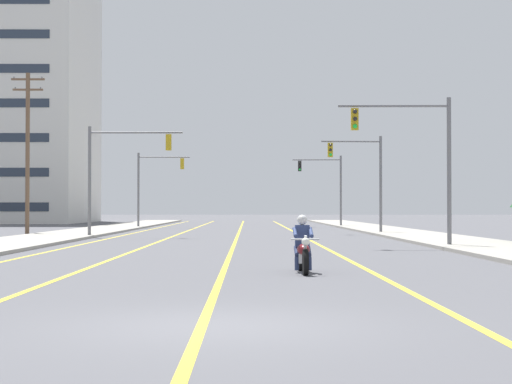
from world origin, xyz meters
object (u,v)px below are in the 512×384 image
motorcycle_with_rider (303,250)px  traffic_signal_mid_right (364,170)px  utility_pole_left_near (28,148)px  traffic_signal_near_left (117,163)px  traffic_signal_far_right (327,180)px  traffic_signal_mid_left (153,179)px  traffic_signal_near_right (417,149)px

motorcycle_with_rider → traffic_signal_mid_right: bearing=79.6°
utility_pole_left_near → traffic_signal_near_left: bearing=-40.9°
motorcycle_with_rider → traffic_signal_far_right: bearing=84.0°
traffic_signal_far_right → utility_pole_left_near: 29.36m
traffic_signal_mid_left → traffic_signal_far_right: (14.71, 3.72, -0.00)m
motorcycle_with_rider → traffic_signal_near_right: 15.06m
motorcycle_with_rider → traffic_signal_near_right: traffic_signal_near_right is taller
traffic_signal_near_right → utility_pole_left_near: bearing=138.9°
traffic_signal_near_left → utility_pole_left_near: bearing=139.1°
traffic_signal_near_right → traffic_signal_far_right: bearing=90.2°
traffic_signal_near_right → traffic_signal_mid_left: 38.20m
traffic_signal_near_right → traffic_signal_mid_right: same height
traffic_signal_far_right → utility_pole_left_near: bearing=-134.6°
traffic_signal_near_left → traffic_signal_mid_right: same height
traffic_signal_mid_right → traffic_signal_mid_left: size_ratio=1.00×
traffic_signal_near_right → utility_pole_left_near: utility_pole_left_near is taller
traffic_signal_near_left → utility_pole_left_near: utility_pole_left_near is taller
traffic_signal_mid_left → utility_pole_left_near: size_ratio=0.62×
traffic_signal_mid_right → traffic_signal_far_right: size_ratio=1.00×
traffic_signal_near_left → traffic_signal_far_right: bearing=61.8°
motorcycle_with_rider → utility_pole_left_near: utility_pole_left_near is taller
motorcycle_with_rider → traffic_signal_near_right: (5.59, 13.55, 3.50)m
utility_pole_left_near → traffic_signal_mid_left: bearing=71.0°
traffic_signal_mid_right → traffic_signal_far_right: (-0.47, 20.22, 0.03)m
utility_pole_left_near → motorcycle_with_rider: bearing=-64.4°
motorcycle_with_rider → traffic_signal_near_right: size_ratio=0.35×
traffic_signal_mid_right → traffic_signal_far_right: same height
traffic_signal_near_right → traffic_signal_near_left: bearing=138.9°
traffic_signal_near_right → traffic_signal_mid_left: size_ratio=1.00×
traffic_signal_near_right → traffic_signal_mid_right: bearing=88.9°
traffic_signal_mid_right → traffic_signal_mid_left: (-15.18, 16.50, 0.03)m
motorcycle_with_rider → traffic_signal_near_left: size_ratio=0.35×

